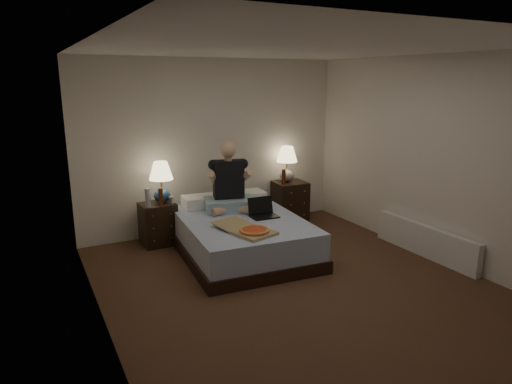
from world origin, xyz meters
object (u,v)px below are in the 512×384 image
laptop (264,208)px  nightstand_right (290,201)px  lamp_right (287,164)px  person (229,176)px  beer_bottle_right (284,177)px  pizza_box (254,231)px  bed (242,237)px  water_bottle (148,198)px  lamp_left (161,182)px  beer_bottle_left (161,197)px  nightstand_left (158,224)px  radiator (425,241)px  soda_can (171,200)px

laptop → nightstand_right: bearing=47.8°
lamp_right → person: person is taller
beer_bottle_right → pizza_box: 1.98m
bed → lamp_right: lamp_right is taller
water_bottle → pizza_box: water_bottle is taller
pizza_box → lamp_left: bearing=97.0°
bed → water_bottle: 1.32m
laptop → lamp_left: bearing=139.9°
nightstand_right → laptop: laptop is taller
bed → lamp_right: bearing=42.9°
beer_bottle_left → lamp_left: bearing=67.7°
lamp_right → lamp_left: bearing=-177.1°
person → bed: bearing=-78.1°
water_bottle → person: person is taller
lamp_right → laptop: (-0.98, -1.07, -0.31)m
water_bottle → beer_bottle_right: (2.14, 0.13, 0.05)m
beer_bottle_left → laptop: bearing=-37.4°
nightstand_left → pizza_box: bearing=-67.6°
lamp_right → nightstand_left: bearing=-176.7°
nightstand_left → lamp_right: bearing=0.3°
person → nightstand_right: bearing=37.0°
water_bottle → lamp_right: bearing=6.4°
beer_bottle_right → radiator: size_ratio=0.14×
water_bottle → beer_bottle_left: (0.18, 0.02, -0.01)m
lamp_left → water_bottle: 0.32m
nightstand_left → beer_bottle_right: beer_bottle_right is taller
beer_bottle_left → beer_bottle_right: bearing=3.2°
nightstand_right → person: (-1.28, -0.52, 0.63)m
bed → laptop: size_ratio=5.66×
water_bottle → soda_can: water_bottle is taller
lamp_right → soda_can: (-1.95, -0.24, -0.29)m
laptop → person: bearing=119.9°
nightstand_left → pizza_box: size_ratio=0.76×
laptop → pizza_box: laptop is taller
nightstand_right → radiator: 2.20m
pizza_box → water_bottle: bearing=106.7°
lamp_left → soda_can: (0.08, -0.14, -0.23)m
beer_bottle_right → laptop: (-0.86, -0.95, -0.15)m
laptop → pizza_box: size_ratio=0.45×
radiator → person: bearing=142.6°
soda_can → pizza_box: 1.48m
nightstand_right → lamp_right: lamp_right is taller
soda_can → pizza_box: size_ratio=0.13×
lamp_left → soda_can: lamp_left is taller
lamp_right → beer_bottle_right: 0.24m
soda_can → beer_bottle_left: beer_bottle_left is taller
lamp_right → pizza_box: lamp_right is taller
lamp_left → beer_bottle_right: size_ratio=2.43×
beer_bottle_left → pizza_box: size_ratio=0.30×
nightstand_right → person: 1.52m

